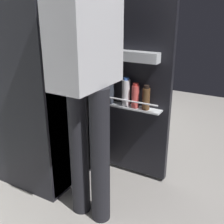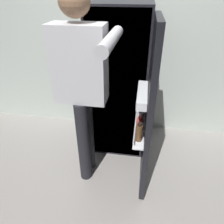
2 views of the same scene
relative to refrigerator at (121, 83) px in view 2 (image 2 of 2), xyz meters
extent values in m
plane|color=gray|center=(-0.02, -0.53, -0.81)|extent=(5.67, 5.67, 0.00)
cube|color=beige|center=(-0.02, 0.43, 0.41)|extent=(4.40, 0.10, 2.44)
cube|color=black|center=(-0.02, 0.05, 0.00)|extent=(0.62, 0.66, 1.62)
cube|color=white|center=(-0.02, -0.28, 0.00)|extent=(0.58, 0.01, 1.58)
cube|color=white|center=(-0.02, -0.23, 0.13)|extent=(0.54, 0.09, 0.01)
cube|color=black|center=(0.31, -0.58, -0.01)|extent=(0.05, 0.60, 1.55)
cube|color=white|center=(0.24, -0.58, -0.21)|extent=(0.09, 0.51, 0.01)
cylinder|color=silver|center=(0.20, -0.58, -0.15)|extent=(0.01, 0.49, 0.01)
cube|color=white|center=(0.24, -0.58, 0.17)|extent=(0.08, 0.43, 0.07)
cylinder|color=#333842|center=(0.24, -0.42, -0.12)|extent=(0.07, 0.07, 0.17)
cylinder|color=silver|center=(0.24, -0.42, -0.02)|extent=(0.05, 0.05, 0.02)
cylinder|color=white|center=(0.24, -0.56, -0.11)|extent=(0.06, 0.06, 0.20)
cylinder|color=#335BB2|center=(0.24, -0.56, 0.00)|extent=(0.04, 0.04, 0.02)
cylinder|color=brown|center=(0.24, -0.72, -0.13)|extent=(0.06, 0.06, 0.16)
cylinder|color=black|center=(0.24, -0.72, -0.04)|extent=(0.04, 0.04, 0.02)
cylinder|color=#DB4C47|center=(0.24, -0.63, -0.12)|extent=(0.06, 0.06, 0.16)
cylinder|color=#B22D28|center=(0.24, -0.63, -0.03)|extent=(0.04, 0.04, 0.02)
cylinder|color=black|center=(-0.28, -0.49, -0.37)|extent=(0.12, 0.12, 0.89)
cylinder|color=black|center=(-0.28, -0.65, -0.37)|extent=(0.12, 0.12, 0.89)
cube|color=silver|center=(-0.28, -0.57, 0.39)|extent=(0.44, 0.23, 0.63)
sphere|color=#936B4C|center=(-0.28, -0.57, 0.85)|extent=(0.23, 0.23, 0.23)
cylinder|color=silver|center=(-0.28, -0.36, 0.37)|extent=(0.08, 0.08, 0.59)
cylinder|color=silver|center=(0.01, -0.80, 0.65)|extent=(0.09, 0.59, 0.08)
camera|label=1|loc=(-1.53, -1.45, 0.50)|focal=44.97mm
camera|label=2|loc=(0.23, -2.14, 0.95)|focal=33.36mm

